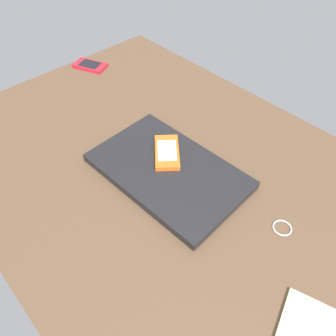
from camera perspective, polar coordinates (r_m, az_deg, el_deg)
desk_surface at (r=79.68cm, az=0.75°, el=-1.69°), size 120.00×80.00×3.00cm
laptop_closed at (r=77.76cm, az=-0.00°, el=-0.50°), size 36.32×23.83×2.01cm
cell_phone_on_laptop at (r=79.82cm, az=-0.18°, el=2.71°), size 12.12×11.54×1.31cm
cell_phone_on_desk at (r=118.80cm, az=-13.07°, el=16.56°), size 12.02×9.47×1.25cm
key_ring at (r=72.93cm, az=18.78°, el=-9.59°), size 3.94×3.94×0.36cm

